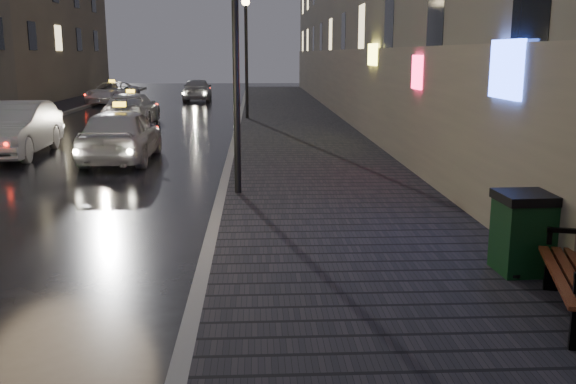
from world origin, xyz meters
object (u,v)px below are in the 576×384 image
Objects in this scene: trash_bin at (523,232)px; taxi_mid at (131,109)px; lamp_near at (235,31)px; taxi_near at (121,134)px; car_far at (197,89)px; car_left_mid at (14,129)px; taxi_far at (113,93)px; lamp_far at (246,43)px.

trash_bin is 21.68m from taxi_mid.
lamp_near is at bearing 107.95° from taxi_mid.
car_far is at bearing -90.51° from taxi_near.
trash_bin is at bearing 125.29° from taxi_near.
taxi_near is 3.60m from car_left_mid.
taxi_far is 5.40m from car_far.
lamp_near is at bearing -90.00° from lamp_far.
trash_bin is 12.74m from taxi_near.
car_far is at bearing 99.73° from trash_bin.
taxi_far is at bearing 91.78° from car_left_mid.
taxi_near is 1.05× the size of car_far.
lamp_near is 7.14m from trash_bin.
lamp_near is 6.73m from taxi_near.
lamp_far is at bearing 103.10° from car_far.
taxi_near is 0.96× the size of taxi_far.
car_left_mid reaches higher than taxi_far.
trash_bin is at bearing -53.09° from lamp_near.
car_far is (-7.32, 34.08, 0.04)m from trash_bin.
lamp_far reaches higher than car_far.
taxi_far is at bearing 21.09° from car_far.
lamp_far is 13.89m from taxi_far.
taxi_near is (-3.46, 5.10, -2.71)m from lamp_near.
taxi_far is (-12.30, 31.99, -0.04)m from trash_bin.
taxi_mid is 1.01× the size of taxi_far.
car_left_mid reaches higher than trash_bin.
lamp_near is at bearing 95.03° from car_far.
car_far reaches higher than taxi_mid.
car_far reaches higher than taxi_far.
taxi_near is at bearing 124.16° from lamp_near.
trash_bin is at bearing 113.38° from taxi_mid.
lamp_near is 29.14m from car_far.
taxi_mid is at bearing 108.76° from lamp_near.
lamp_near is 9.66m from car_left_mid.
taxi_mid is at bearing 111.78° from trash_bin.
lamp_far is 11.75m from taxi_near.
lamp_near is 16.00m from lamp_far.
taxi_far is 1.09× the size of car_far.
taxi_mid is (-4.93, 14.52, -2.79)m from lamp_near.
taxi_mid is at bearing -81.42° from taxi_near.
taxi_mid reaches higher than trash_bin.
lamp_far reaches higher than taxi_mid.
taxi_far is (-8.35, 10.73, -2.83)m from lamp_far.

